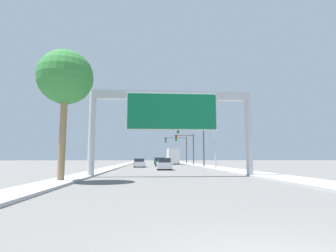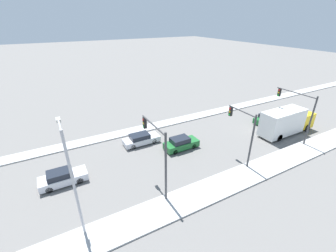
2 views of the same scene
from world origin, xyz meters
The scene contains 13 objects.
sidewalk_right centered at (7.75, 60.00, 0.07)m, with size 3.00×120.00×0.15m.
median_strip_left centered at (-7.25, 60.00, 0.07)m, with size 2.00×120.00×0.15m.
sign_gantry centered at (0.00, 17.88, 5.30)m, with size 13.44×0.73×7.02m.
car_mid_center centered at (-3.50, 39.88, 0.66)m, with size 1.77×4.65×1.38m.
car_near_right centered at (0.00, 30.23, 0.70)m, with size 1.75×4.40×1.48m.
car_far_right centered at (0.00, 59.36, 0.73)m, with size 1.72×4.70×1.55m.
car_far_left centered at (0.00, 43.73, 0.72)m, with size 1.74×4.31×1.55m.
truck_box_primary centered at (3.50, 58.49, 1.82)m, with size 2.44×8.98×3.60m.
traffic_light_near_intersection centered at (5.38, 38.00, 4.55)m, with size 4.56×0.32×6.78m.
traffic_light_mid_block centered at (5.57, 48.00, 4.15)m, with size 3.82×0.32×6.22m.
traffic_light_far_intersection centered at (5.03, 58.00, 4.43)m, with size 5.43×0.32×6.47m.
palm_tree_foreground centered at (-7.29, 13.58, 6.63)m, with size 3.53×3.53×8.49m.
street_lamp_right centered at (6.53, 30.98, 5.17)m, with size 2.63×0.28×8.77m.
Camera 1 is at (-1.75, -3.30, 1.53)m, focal length 28.00 mm.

